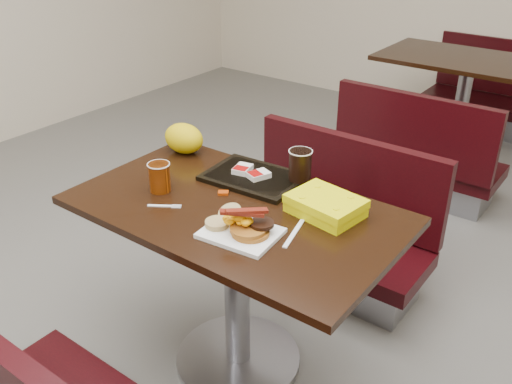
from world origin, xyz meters
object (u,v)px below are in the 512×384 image
Objects in this scene: bench_far_n at (489,88)px; clamshell at (326,206)px; pancake_stack at (251,231)px; knife at (294,233)px; hashbrown_sleeve_left at (243,169)px; paper_bag at (184,138)px; coffee_cup_near at (160,177)px; bench_near_n at (327,220)px; bench_far_s at (423,142)px; table_near at (237,290)px; coffee_cup_far at (300,165)px; table_far at (460,110)px; fork at (160,206)px; hashbrown_sleeve_right at (259,175)px; tray at (254,177)px; platter at (241,233)px.

bench_far_n is 4.07× the size of clamshell.
pancake_stack is 0.15m from knife.
hashbrown_sleeve_left is 0.35m from paper_bag.
coffee_cup_near reaches higher than bench_far_n.
pancake_stack is 1.52× the size of hashbrown_sleeve_left.
bench_far_s is (0.00, 1.20, 0.00)m from bench_near_n.
bench_far_s is (0.00, 1.90, -0.02)m from table_near.
coffee_cup_far reaches higher than knife.
coffee_cup_near is 0.34m from hashbrown_sleeve_left.
knife reaches higher than bench_far_n.
paper_bag is at bearing -106.33° from bench_far_s.
hashbrown_sleeve_left is at bearing -93.26° from table_far.
fork is (-0.22, -2.76, 0.38)m from table_far.
coffee_cup_near is 0.46× the size of clamshell.
hashbrown_sleeve_right is at bearing -148.17° from coffee_cup_far.
table_near is 4.88× the size of clamshell.
bench_near_n is 0.94m from coffee_cup_near.
bench_far_n is at bearing 110.04° from hashbrown_sleeve_right.
coffee_cup_near is (-0.48, 0.06, 0.03)m from pancake_stack.
table_far is 9.54× the size of pancake_stack.
hashbrown_sleeve_left is (-0.14, 0.22, 0.40)m from table_near.
table_near is 0.55m from coffee_cup_far.
hashbrown_sleeve_left is at bearing -161.78° from hashbrown_sleeve_right.
bench_near_n is 8.93× the size of coffee_cup_near.
tray reaches higher than fork.
bench_near_n is 0.95m from pancake_stack.
hashbrown_sleeve_right reaches higher than platter.
bench_near_n is 0.83× the size of table_far.
platter is (0.13, -0.84, 0.40)m from bench_near_n.
coffee_cup_far reaches higher than hashbrown_sleeve_left.
table_near is 9.75× the size of fork.
hashbrown_sleeve_left is at bearing 121.87° from table_near.
clamshell is at bearing 20.34° from coffee_cup_near.
clamshell is at bearing -36.12° from coffee_cup_far.
bench_far_n is at bearing 92.83° from pancake_stack.
bench_near_n is 0.75m from clamshell.
hashbrown_sleeve_left is (0.09, 0.38, 0.03)m from fork.
paper_bag reaches higher than knife.
bench_far_n is 8.12× the size of fork.
platter is at bearing -65.10° from knife.
table_near is 1.00× the size of table_far.
platter is 0.73m from paper_bag.
bench_far_n is at bearing 103.50° from clamshell.
clamshell is at bearing 56.15° from platter.
table_far is 10.72× the size of coffee_cup_near.
tray reaches higher than table_near.
platter is at bearing -86.24° from bench_far_s.
bench_far_n is 3.04m from coffee_cup_far.
fork is at bearing -104.48° from bench_near_n.
bench_far_s is 1.78m from paper_bag.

